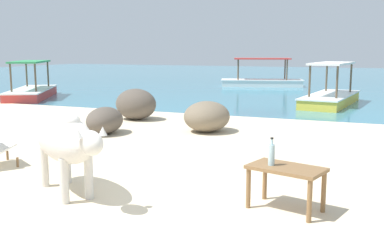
# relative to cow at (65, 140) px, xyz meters

# --- Properties ---
(sand_beach) EXTENTS (18.00, 14.00, 0.04)m
(sand_beach) POSITION_rel_cow_xyz_m (0.73, -0.34, -0.66)
(sand_beach) COLOR beige
(sand_beach) RESTS_ON ground
(water_surface) EXTENTS (60.00, 36.00, 0.03)m
(water_surface) POSITION_rel_cow_xyz_m (0.73, 21.66, -0.68)
(water_surface) COLOR teal
(water_surface) RESTS_ON ground
(cow) EXTENTS (1.61, 1.26, 0.97)m
(cow) POSITION_rel_cow_xyz_m (0.00, 0.00, 0.00)
(cow) COLOR beige
(cow) RESTS_ON sand_beach
(low_bench_table) EXTENTS (0.85, 0.63, 0.47)m
(low_bench_table) POSITION_rel_cow_xyz_m (2.46, 0.40, -0.25)
(low_bench_table) COLOR brown
(low_bench_table) RESTS_ON sand_beach
(bottle) EXTENTS (0.07, 0.07, 0.30)m
(bottle) POSITION_rel_cow_xyz_m (2.30, 0.39, -0.06)
(bottle) COLOR #A3C6D1
(bottle) RESTS_ON low_bench_table
(shore_rock_large) EXTENTS (0.83, 1.05, 0.53)m
(shore_rock_large) POSITION_rel_cow_xyz_m (-1.66, 3.39, -0.37)
(shore_rock_large) COLOR brown
(shore_rock_large) RESTS_ON sand_beach
(shore_rock_medium) EXTENTS (1.17, 1.01, 0.74)m
(shore_rock_medium) POSITION_rel_cow_xyz_m (-1.98, 5.24, -0.27)
(shore_rock_medium) COLOR brown
(shore_rock_medium) RESTS_ON sand_beach
(shore_rock_small) EXTENTS (1.02, 1.10, 0.62)m
(shore_rock_small) POSITION_rel_cow_xyz_m (0.14, 4.36, -0.33)
(shore_rock_small) COLOR #756651
(shore_rock_small) RESTS_ON sand_beach
(boat_red) EXTENTS (2.79, 3.77, 1.29)m
(boat_red) POSITION_rel_cow_xyz_m (-7.82, 8.33, -0.39)
(boat_red) COLOR #C63833
(boat_red) RESTS_ON water_surface
(boat_yellow) EXTENTS (1.60, 3.79, 1.29)m
(boat_yellow) POSITION_rel_cow_xyz_m (2.05, 10.23, -0.39)
(boat_yellow) COLOR gold
(boat_yellow) RESTS_ON water_surface
(boat_white) EXTENTS (3.85, 2.17, 1.29)m
(boat_white) POSITION_rel_cow_xyz_m (-1.50, 16.18, -0.39)
(boat_white) COLOR white
(boat_white) RESTS_ON water_surface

